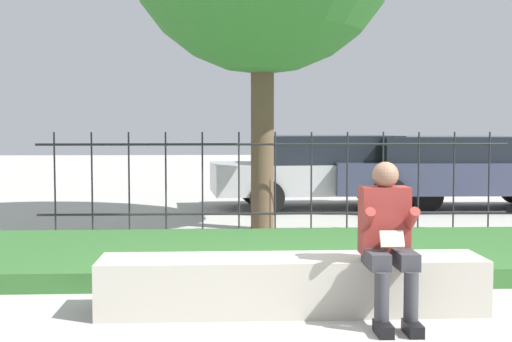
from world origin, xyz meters
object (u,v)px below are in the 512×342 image
at_px(stone_bench, 292,287).
at_px(car_parked_right, 455,170).
at_px(car_parked_center, 333,170).
at_px(person_seated_reader, 387,235).

distance_m(stone_bench, car_parked_right, 7.82).
relative_size(stone_bench, car_parked_right, 0.68).
relative_size(car_parked_right, car_parked_center, 0.99).
xyz_separation_m(person_seated_reader, car_parked_center, (0.78, 7.55, 0.03)).
height_order(person_seated_reader, car_parked_right, car_parked_right).
bearing_deg(stone_bench, car_parked_center, 78.28).
relative_size(person_seated_reader, car_parked_right, 0.27).
bearing_deg(car_parked_center, person_seated_reader, -100.43).
bearing_deg(car_parked_right, stone_bench, -116.29).
height_order(stone_bench, person_seated_reader, person_seated_reader).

